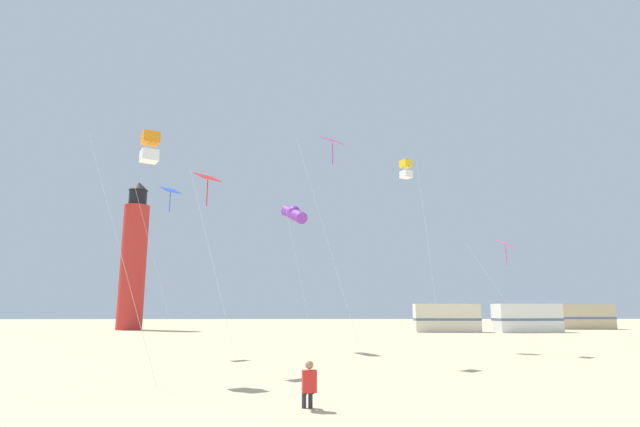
{
  "coord_description": "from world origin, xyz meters",
  "views": [
    {
      "loc": [
        0.51,
        -7.61,
        2.43
      ],
      "look_at": [
        0.97,
        11.07,
        5.98
      ],
      "focal_mm": 27.82,
      "sensor_mm": 36.0,
      "label": 1
    }
  ],
  "objects_px": {
    "kite_box_gold": "(406,169)",
    "kite_diamond_scarlet": "(208,184)",
    "kite_flyer_standing": "(309,384)",
    "kite_tube_violet": "(294,214)",
    "kite_diamond_blue": "(170,196)",
    "kite_box_orange": "(150,147)",
    "kite_diamond_magenta": "(332,149)",
    "rv_van_tan": "(582,317)",
    "lighthouse_distant": "(134,259)",
    "rv_van_cream": "(446,318)",
    "rv_van_white": "(527,318)",
    "kite_diamond_rainbow": "(505,247)"
  },
  "relations": [
    {
      "from": "kite_box_gold",
      "to": "kite_diamond_scarlet",
      "type": "bearing_deg",
      "value": -135.33
    },
    {
      "from": "kite_flyer_standing",
      "to": "kite_tube_violet",
      "type": "relative_size",
      "value": 0.13
    },
    {
      "from": "kite_diamond_blue",
      "to": "kite_box_orange",
      "type": "height_order",
      "value": "kite_box_orange"
    },
    {
      "from": "kite_diamond_magenta",
      "to": "kite_tube_violet",
      "type": "relative_size",
      "value": 1.22
    },
    {
      "from": "kite_diamond_scarlet",
      "to": "rv_van_tan",
      "type": "distance_m",
      "value": 52.03
    },
    {
      "from": "lighthouse_distant",
      "to": "kite_diamond_blue",
      "type": "bearing_deg",
      "value": -67.93
    },
    {
      "from": "kite_box_orange",
      "to": "rv_van_cream",
      "type": "height_order",
      "value": "kite_box_orange"
    },
    {
      "from": "rv_van_white",
      "to": "rv_van_tan",
      "type": "bearing_deg",
      "value": 32.77
    },
    {
      "from": "kite_flyer_standing",
      "to": "kite_box_gold",
      "type": "bearing_deg",
      "value": -117.69
    },
    {
      "from": "kite_diamond_rainbow",
      "to": "kite_diamond_scarlet",
      "type": "relative_size",
      "value": 0.77
    },
    {
      "from": "lighthouse_distant",
      "to": "rv_van_cream",
      "type": "distance_m",
      "value": 34.83
    },
    {
      "from": "kite_diamond_blue",
      "to": "rv_van_cream",
      "type": "distance_m",
      "value": 33.21
    },
    {
      "from": "kite_box_gold",
      "to": "kite_tube_violet",
      "type": "bearing_deg",
      "value": -174.45
    },
    {
      "from": "kite_flyer_standing",
      "to": "rv_van_white",
      "type": "xyz_separation_m",
      "value": [
        21.9,
        37.47,
        0.78
      ]
    },
    {
      "from": "kite_box_gold",
      "to": "rv_van_cream",
      "type": "height_order",
      "value": "kite_box_gold"
    },
    {
      "from": "kite_flyer_standing",
      "to": "kite_tube_violet",
      "type": "xyz_separation_m",
      "value": [
        -0.88,
        16.67,
        7.35
      ]
    },
    {
      "from": "rv_van_tan",
      "to": "kite_diamond_magenta",
      "type": "bearing_deg",
      "value": -126.52
    },
    {
      "from": "kite_box_orange",
      "to": "rv_van_tan",
      "type": "relative_size",
      "value": 1.35
    },
    {
      "from": "kite_flyer_standing",
      "to": "rv_van_white",
      "type": "relative_size",
      "value": 0.18
    },
    {
      "from": "kite_diamond_rainbow",
      "to": "rv_van_cream",
      "type": "height_order",
      "value": "kite_diamond_rainbow"
    },
    {
      "from": "rv_van_tan",
      "to": "kite_flyer_standing",
      "type": "bearing_deg",
      "value": -120.24
    },
    {
      "from": "kite_tube_violet",
      "to": "kite_diamond_rainbow",
      "type": "bearing_deg",
      "value": -12.66
    },
    {
      "from": "kite_diamond_magenta",
      "to": "rv_van_tan",
      "type": "distance_m",
      "value": 46.66
    },
    {
      "from": "rv_van_cream",
      "to": "kite_diamond_scarlet",
      "type": "bearing_deg",
      "value": -115.81
    },
    {
      "from": "kite_box_gold",
      "to": "rv_van_tan",
      "type": "bearing_deg",
      "value": 47.11
    },
    {
      "from": "kite_box_gold",
      "to": "kite_diamond_magenta",
      "type": "bearing_deg",
      "value": -125.29
    },
    {
      "from": "kite_diamond_rainbow",
      "to": "kite_diamond_magenta",
      "type": "height_order",
      "value": "kite_diamond_magenta"
    },
    {
      "from": "kite_flyer_standing",
      "to": "kite_diamond_rainbow",
      "type": "xyz_separation_m",
      "value": [
        10.75,
        14.06,
        5.05
      ]
    },
    {
      "from": "kite_diamond_rainbow",
      "to": "kite_box_orange",
      "type": "bearing_deg",
      "value": -152.56
    },
    {
      "from": "kite_box_orange",
      "to": "kite_tube_violet",
      "type": "bearing_deg",
      "value": 65.66
    },
    {
      "from": "kite_diamond_blue",
      "to": "kite_tube_violet",
      "type": "distance_m",
      "value": 7.29
    },
    {
      "from": "kite_diamond_blue",
      "to": "rv_van_white",
      "type": "height_order",
      "value": "kite_diamond_blue"
    },
    {
      "from": "kite_diamond_magenta",
      "to": "rv_van_tan",
      "type": "height_order",
      "value": "kite_diamond_magenta"
    },
    {
      "from": "kite_box_gold",
      "to": "kite_box_orange",
      "type": "bearing_deg",
      "value": -135.31
    },
    {
      "from": "kite_box_orange",
      "to": "kite_box_gold",
      "type": "distance_m",
      "value": 17.24
    },
    {
      "from": "kite_diamond_scarlet",
      "to": "rv_van_white",
      "type": "height_order",
      "value": "kite_diamond_scarlet"
    },
    {
      "from": "kite_flyer_standing",
      "to": "kite_diamond_blue",
      "type": "xyz_separation_m",
      "value": [
        -7.54,
        13.72,
        7.74
      ]
    },
    {
      "from": "kite_diamond_rainbow",
      "to": "lighthouse_distant",
      "type": "bearing_deg",
      "value": 135.64
    },
    {
      "from": "kite_flyer_standing",
      "to": "kite_diamond_rainbow",
      "type": "relative_size",
      "value": 0.19
    },
    {
      "from": "kite_diamond_magenta",
      "to": "rv_van_white",
      "type": "bearing_deg",
      "value": 52.61
    },
    {
      "from": "kite_diamond_blue",
      "to": "kite_box_orange",
      "type": "relative_size",
      "value": 1.0
    },
    {
      "from": "rv_van_tan",
      "to": "lighthouse_distant",
      "type": "bearing_deg",
      "value": -174.23
    },
    {
      "from": "kite_diamond_magenta",
      "to": "rv_van_white",
      "type": "distance_m",
      "value": 35.29
    },
    {
      "from": "kite_tube_violet",
      "to": "rv_van_tan",
      "type": "bearing_deg",
      "value": 40.85
    },
    {
      "from": "kite_flyer_standing",
      "to": "rv_van_cream",
      "type": "height_order",
      "value": "rv_van_cream"
    },
    {
      "from": "kite_diamond_rainbow",
      "to": "kite_box_orange",
      "type": "distance_m",
      "value": 19.05
    },
    {
      "from": "lighthouse_distant",
      "to": "kite_diamond_scarlet",
      "type": "bearing_deg",
      "value": -66.92
    },
    {
      "from": "kite_diamond_scarlet",
      "to": "lighthouse_distant",
      "type": "relative_size",
      "value": 0.47
    },
    {
      "from": "kite_box_orange",
      "to": "kite_diamond_scarlet",
      "type": "distance_m",
      "value": 2.78
    },
    {
      "from": "kite_flyer_standing",
      "to": "rv_van_white",
      "type": "distance_m",
      "value": 43.41
    }
  ]
}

